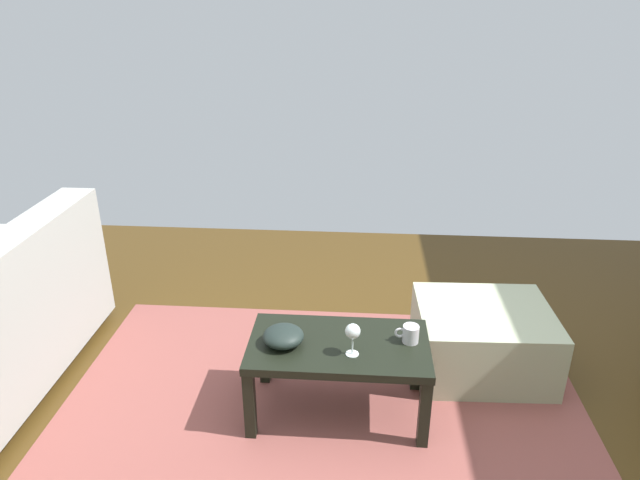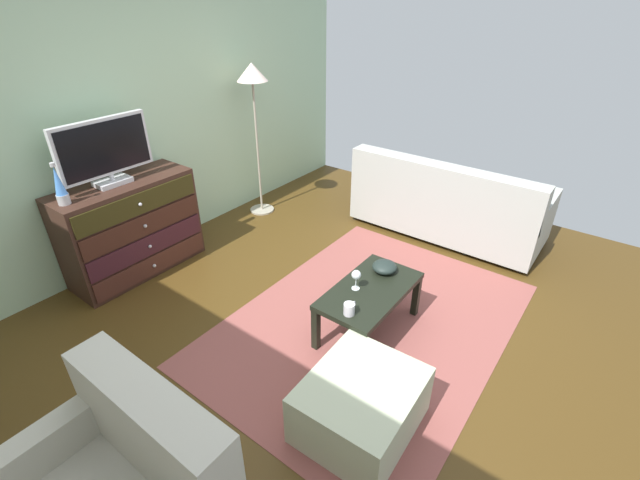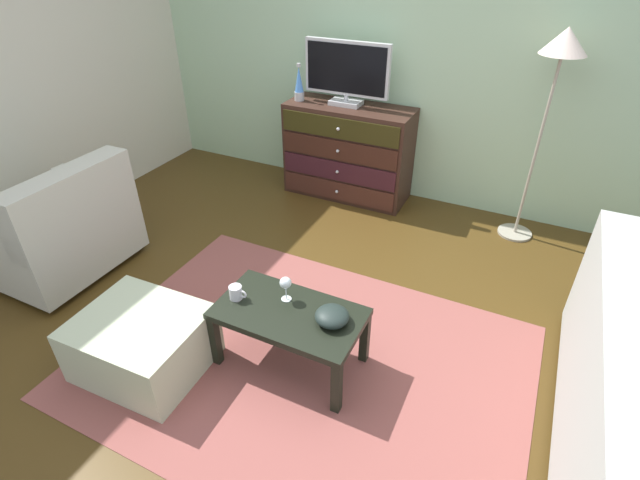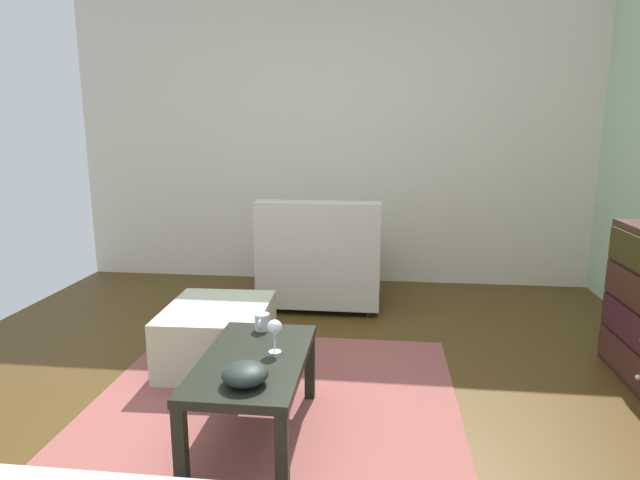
{
  "view_description": "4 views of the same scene",
  "coord_description": "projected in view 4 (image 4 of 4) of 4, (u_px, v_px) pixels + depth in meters",
  "views": [
    {
      "loc": [
        0.05,
        1.99,
        1.9
      ],
      "look_at": [
        0.21,
        -0.19,
        0.93
      ],
      "focal_mm": 31.74,
      "sensor_mm": 36.0,
      "label": 1
    },
    {
      "loc": [
        -2.15,
        -1.47,
        2.3
      ],
      "look_at": [
        -0.09,
        0.07,
        0.81
      ],
      "focal_mm": 24.28,
      "sensor_mm": 36.0,
      "label": 2
    },
    {
      "loc": [
        1.17,
        -1.96,
        2.21
      ],
      "look_at": [
        0.26,
        -0.11,
        0.85
      ],
      "focal_mm": 26.63,
      "sensor_mm": 36.0,
      "label": 3
    },
    {
      "loc": [
        2.34,
        0.33,
        1.41
      ],
      "look_at": [
        -0.08,
        0.05,
        0.9
      ],
      "focal_mm": 30.19,
      "sensor_mm": 36.0,
      "label": 4
    }
  ],
  "objects": [
    {
      "name": "wall_plain_left",
      "position": [
        347.0,
        130.0,
        4.86
      ],
      "size": [
        0.12,
        4.96,
        2.78
      ],
      "primitive_type": "cube",
      "color": "beige",
      "rests_on": "ground_plane"
    },
    {
      "name": "mug",
      "position": [
        262.0,
        322.0,
        2.74
      ],
      "size": [
        0.11,
        0.08,
        0.08
      ],
      "color": "silver",
      "rests_on": "coffee_table"
    },
    {
      "name": "ottoman",
      "position": [
        218.0,
        335.0,
        3.25
      ],
      "size": [
        0.72,
        0.62,
        0.36
      ],
      "primitive_type": "cube",
      "rotation": [
        0.0,
        0.0,
        0.03
      ],
      "color": "#B5BE9D",
      "rests_on": "ground_plane"
    },
    {
      "name": "armchair",
      "position": [
        321.0,
        262.0,
        4.34
      ],
      "size": [
        0.8,
        0.94,
        0.87
      ],
      "color": "#332319",
      "rests_on": "ground_plane"
    },
    {
      "name": "coffee_table",
      "position": [
        254.0,
        369.0,
        2.44
      ],
      "size": [
        0.85,
        0.47,
        0.4
      ],
      "color": "black",
      "rests_on": "ground_plane"
    },
    {
      "name": "bowl_decorative",
      "position": [
        245.0,
        374.0,
        2.16
      ],
      "size": [
        0.19,
        0.19,
        0.09
      ],
      "primitive_type": "ellipsoid",
      "color": "#1F2A27",
      "rests_on": "coffee_table"
    },
    {
      "name": "area_rug",
      "position": [
        257.0,
        445.0,
        2.43
      ],
      "size": [
        2.6,
        1.9,
        0.01
      ],
      "primitive_type": "cube",
      "color": "#8D4B45",
      "rests_on": "ground_plane"
    },
    {
      "name": "wine_glass",
      "position": [
        275.0,
        328.0,
        2.45
      ],
      "size": [
        0.07,
        0.07,
        0.16
      ],
      "color": "silver",
      "rests_on": "coffee_table"
    },
    {
      "name": "ground_plane",
      "position": [
        307.0,
        430.0,
        2.6
      ],
      "size": [
        5.72,
        4.96,
        0.05
      ],
      "primitive_type": "cube",
      "color": "#493313"
    }
  ]
}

